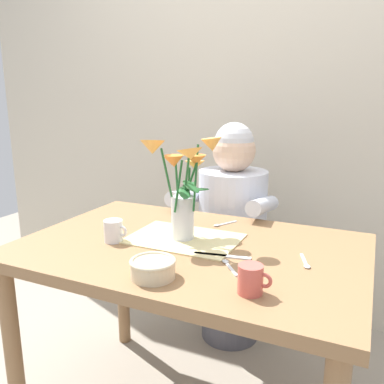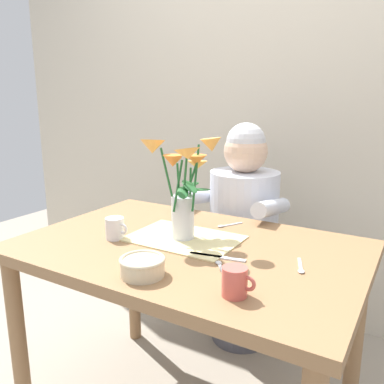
# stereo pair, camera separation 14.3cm
# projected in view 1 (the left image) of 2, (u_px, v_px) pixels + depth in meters

# --- Properties ---
(wood_panel_backdrop) EXTENTS (4.00, 0.10, 2.50)m
(wood_panel_backdrop) POSITION_uv_depth(u_px,v_px,m) (270.00, 97.00, 2.23)
(wood_panel_backdrop) COLOR beige
(wood_panel_backdrop) RESTS_ON ground_plane
(dining_table) EXTENTS (1.20, 0.80, 0.74)m
(dining_table) POSITION_uv_depth(u_px,v_px,m) (190.00, 270.00, 1.44)
(dining_table) COLOR olive
(dining_table) RESTS_ON ground_plane
(seated_person) EXTENTS (0.45, 0.47, 1.14)m
(seated_person) POSITION_uv_depth(u_px,v_px,m) (232.00, 236.00, 2.03)
(seated_person) COLOR #4C4C56
(seated_person) RESTS_ON ground_plane
(striped_placemat) EXTENTS (0.40, 0.28, 0.00)m
(striped_placemat) POSITION_uv_depth(u_px,v_px,m) (184.00, 239.00, 1.47)
(striped_placemat) COLOR beige
(striped_placemat) RESTS_ON dining_table
(flower_vase) EXTENTS (0.28, 0.29, 0.38)m
(flower_vase) POSITION_uv_depth(u_px,v_px,m) (183.00, 182.00, 1.42)
(flower_vase) COLOR silver
(flower_vase) RESTS_ON dining_table
(ceramic_bowl) EXTENTS (0.14, 0.14, 0.06)m
(ceramic_bowl) POSITION_uv_depth(u_px,v_px,m) (153.00, 268.00, 1.15)
(ceramic_bowl) COLOR beige
(ceramic_bowl) RESTS_ON dining_table
(dinner_knife) EXTENTS (0.19, 0.05, 0.00)m
(dinner_knife) POSITION_uv_depth(u_px,v_px,m) (222.00, 256.00, 1.31)
(dinner_knife) COLOR silver
(dinner_knife) RESTS_ON dining_table
(coffee_cup) EXTENTS (0.09, 0.07, 0.08)m
(coffee_cup) POSITION_uv_depth(u_px,v_px,m) (114.00, 231.00, 1.44)
(coffee_cup) COLOR silver
(coffee_cup) RESTS_ON dining_table
(tea_cup) EXTENTS (0.09, 0.07, 0.08)m
(tea_cup) POSITION_uv_depth(u_px,v_px,m) (251.00, 279.00, 1.06)
(tea_cup) COLOR #CC564C
(tea_cup) RESTS_ON dining_table
(spoon_0) EXTENTS (0.05, 0.12, 0.01)m
(spoon_0) POSITION_uv_depth(u_px,v_px,m) (306.00, 263.00, 1.25)
(spoon_0) COLOR silver
(spoon_0) RESTS_ON dining_table
(spoon_1) EXTENTS (0.09, 0.10, 0.01)m
(spoon_1) POSITION_uv_depth(u_px,v_px,m) (228.00, 265.00, 1.24)
(spoon_1) COLOR silver
(spoon_1) RESTS_ON dining_table
(spoon_2) EXTENTS (0.07, 0.11, 0.01)m
(spoon_2) POSITION_uv_depth(u_px,v_px,m) (222.00, 224.00, 1.64)
(spoon_2) COLOR silver
(spoon_2) RESTS_ON dining_table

